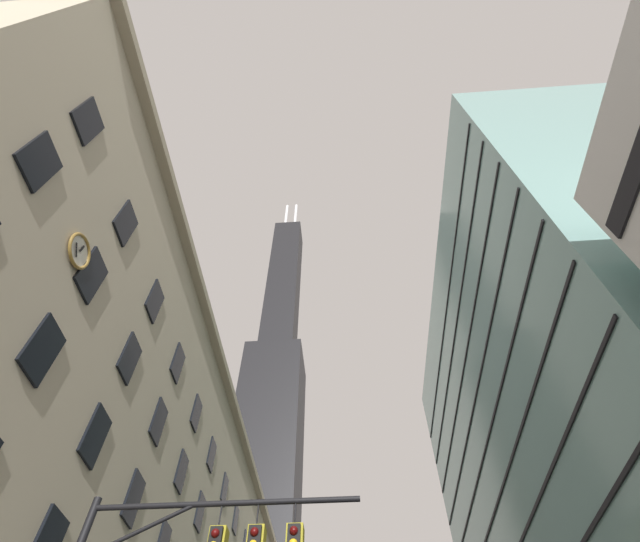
# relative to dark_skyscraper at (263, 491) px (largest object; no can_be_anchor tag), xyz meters

# --- Properties ---
(dark_skyscraper) EXTENTS (22.37, 22.37, 184.25)m
(dark_skyscraper) POSITION_rel_dark_skyscraper_xyz_m (0.00, 0.00, 0.00)
(dark_skyscraper) COLOR black
(dark_skyscraper) RESTS_ON ground
(glass_office_midrise) EXTENTS (17.99, 46.01, 46.96)m
(glass_office_midrise) POSITION_rel_dark_skyscraper_xyz_m (40.09, -61.96, -30.65)
(glass_office_midrise) COLOR gray
(glass_office_midrise) RESTS_ON ground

